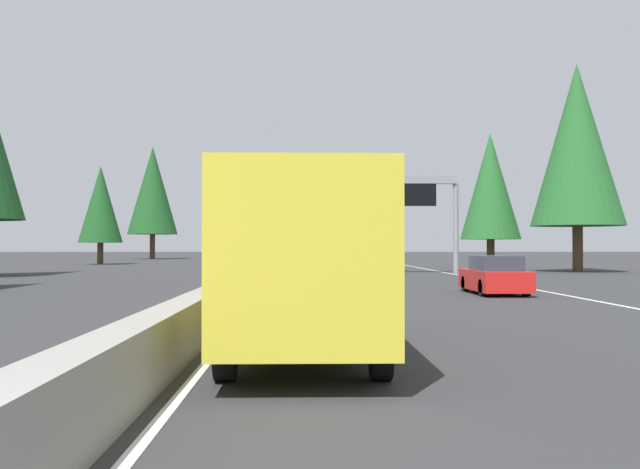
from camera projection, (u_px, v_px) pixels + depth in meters
name	position (u px, v px, depth m)	size (l,w,h in m)	color
ground_plane	(282.00, 267.00, 62.10)	(320.00, 320.00, 0.00)	#2D2D30
median_barrier	(284.00, 258.00, 82.09)	(180.00, 0.56, 0.90)	gray
shoulder_stripe_right	(399.00, 264.00, 72.38)	(160.00, 0.16, 0.01)	silver
shoulder_stripe_median	(287.00, 264.00, 72.10)	(160.00, 0.16, 0.01)	silver
sign_gantry_overhead	(367.00, 196.00, 47.95)	(0.50, 12.68, 6.50)	gray
box_truck_far_left	(303.00, 259.00, 12.50)	(8.50, 2.40, 2.95)	gold
sedan_far_right	(495.00, 276.00, 27.54)	(4.40, 1.80, 1.47)	red
bus_distant_b	(348.00, 248.00, 54.28)	(11.50, 2.55, 3.10)	white
minivan_near_center	(347.00, 251.00, 119.41)	(5.00, 1.95, 1.69)	slate
conifer_right_near	(577.00, 145.00, 51.05)	(6.52, 6.52, 14.82)	#4C3823
conifer_right_mid	(490.00, 187.00, 56.78)	(4.73, 4.73, 10.75)	#4C3823
conifer_left_mid	(101.00, 205.00, 71.61)	(4.32, 4.32, 9.82)	#4C3823
conifer_left_far	(153.00, 190.00, 101.27)	(6.97, 6.97, 15.85)	#4C3823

